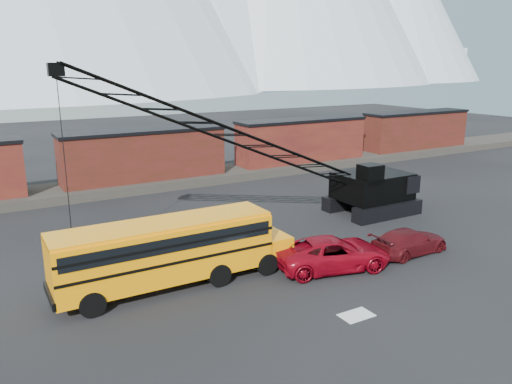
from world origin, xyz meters
The scene contains 10 objects.
ground centered at (0.00, 0.00, 0.00)m, with size 160.00×160.00×0.00m, color black.
gravel_berm centered at (0.00, 22.00, 0.35)m, with size 120.00×5.00×0.70m, color #413C35.
boxcar_mid centered at (0.00, 22.00, 2.76)m, with size 13.70×3.10×4.17m.
boxcar_east_near centered at (16.00, 22.00, 2.76)m, with size 13.70×3.10×4.17m.
boxcar_east_far centered at (32.00, 22.00, 2.76)m, with size 13.70×3.10×4.17m.
snow_patch centered at (0.50, -4.00, 0.01)m, with size 1.40×0.90×0.02m, color silver.
school_bus centered at (-5.01, 2.54, 1.79)m, with size 11.65×2.65×3.19m.
red_pickup centered at (2.73, 0.38, 0.82)m, with size 2.73×5.92×1.64m, color maroon.
maroon_suv centered at (7.65, -0.09, 0.69)m, with size 1.95×4.79×1.39m, color #4E0E13.
crawler_crane centered at (1.99, 6.83, 5.51)m, with size 23.30×4.20×10.36m.
Camera 1 is at (-12.50, -18.09, 10.12)m, focal length 35.00 mm.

